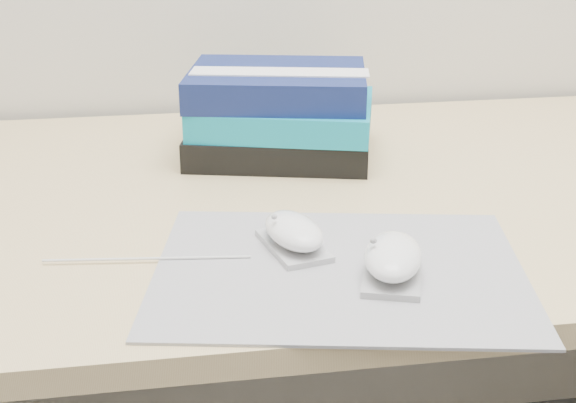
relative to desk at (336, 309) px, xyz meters
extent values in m
cube|color=tan|center=(0.00, -0.06, 0.22)|extent=(1.60, 0.80, 0.03)
cube|color=tan|center=(0.00, 0.32, -0.15)|extent=(1.52, 0.03, 0.35)
cube|color=gray|center=(-0.07, -0.32, 0.24)|extent=(0.45, 0.38, 0.00)
cube|color=#B1B1B3|center=(-0.11, -0.26, 0.24)|extent=(0.08, 0.11, 0.01)
ellipsoid|color=white|center=(-0.11, -0.26, 0.26)|extent=(0.08, 0.11, 0.03)
ellipsoid|color=#9D9D9F|center=(-0.13, -0.26, 0.28)|extent=(0.01, 0.01, 0.01)
cube|color=#A3A3A5|center=(-0.02, -0.35, 0.24)|extent=(0.09, 0.12, 0.01)
ellipsoid|color=white|center=(-0.02, -0.35, 0.26)|extent=(0.09, 0.12, 0.03)
ellipsoid|color=gray|center=(-0.04, -0.35, 0.28)|extent=(0.01, 0.01, 0.01)
cylinder|color=white|center=(-0.28, -0.27, 0.24)|extent=(0.23, 0.03, 0.00)
cube|color=black|center=(-0.08, 0.08, 0.26)|extent=(0.31, 0.27, 0.04)
cube|color=#1094B3|center=(-0.07, 0.08, 0.30)|extent=(0.31, 0.27, 0.04)
cube|color=navy|center=(-0.08, 0.09, 0.34)|extent=(0.30, 0.25, 0.05)
cube|color=white|center=(-0.08, 0.06, 0.37)|extent=(0.26, 0.11, 0.00)
cube|color=black|center=(-0.15, 0.05, 0.27)|extent=(0.14, 0.12, 0.07)
cylinder|color=black|center=(-0.15, 0.05, 0.30)|extent=(0.14, 0.12, 0.08)
camera|label=1|loc=(-0.25, -1.08, 0.63)|focal=50.00mm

